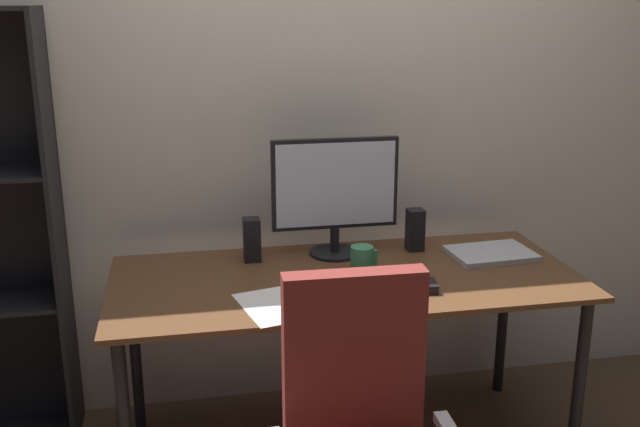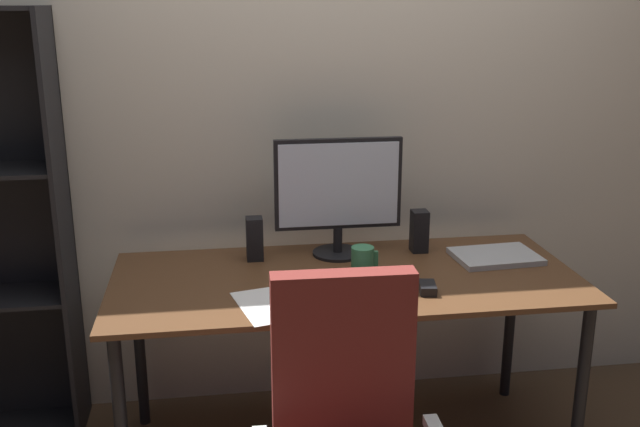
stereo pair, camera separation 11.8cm
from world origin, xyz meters
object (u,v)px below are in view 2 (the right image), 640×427
(desk, at_px, (346,295))
(coffee_mug, at_px, (363,260))
(mouse, at_px, (427,288))
(speaker_left, at_px, (255,239))
(laptop, at_px, (495,256))
(monitor, at_px, (338,190))
(speaker_right, at_px, (419,231))
(keyboard, at_px, (359,294))

(desk, height_order, coffee_mug, coffee_mug)
(desk, height_order, mouse, mouse)
(desk, xyz_separation_m, coffee_mug, (0.07, 0.02, 0.13))
(speaker_left, bearing_deg, laptop, -8.15)
(coffee_mug, relative_size, speaker_left, 0.61)
(monitor, xyz_separation_m, speaker_right, (0.33, -0.01, -0.18))
(desk, xyz_separation_m, speaker_left, (-0.32, 0.23, 0.16))
(keyboard, distance_m, coffee_mug, 0.23)
(monitor, distance_m, speaker_left, 0.38)
(speaker_left, xyz_separation_m, speaker_right, (0.66, 0.00, 0.00))
(monitor, distance_m, laptop, 0.67)
(keyboard, xyz_separation_m, speaker_right, (0.33, 0.43, 0.08))
(mouse, xyz_separation_m, coffee_mug, (-0.19, 0.21, 0.04))
(monitor, relative_size, coffee_mug, 4.79)
(keyboard, distance_m, laptop, 0.67)
(desk, distance_m, speaker_right, 0.44)
(monitor, distance_m, mouse, 0.55)
(laptop, xyz_separation_m, speaker_left, (-0.93, 0.13, 0.07))
(coffee_mug, height_order, laptop, coffee_mug)
(mouse, distance_m, speaker_right, 0.44)
(speaker_right, bearing_deg, laptop, -26.08)
(speaker_right, bearing_deg, desk, -146.02)
(laptop, height_order, speaker_left, speaker_left)
(laptop, bearing_deg, desk, -175.07)
(monitor, bearing_deg, speaker_left, -178.63)
(mouse, height_order, speaker_left, speaker_left)
(monitor, bearing_deg, mouse, -60.50)
(keyboard, relative_size, coffee_mug, 2.78)
(monitor, bearing_deg, speaker_right, -1.37)
(desk, bearing_deg, mouse, -37.10)
(desk, distance_m, speaker_left, 0.43)
(speaker_left, distance_m, speaker_right, 0.66)
(mouse, xyz_separation_m, speaker_left, (-0.57, 0.42, 0.07))
(coffee_mug, height_order, speaker_left, speaker_left)
(laptop, bearing_deg, mouse, -145.40)
(desk, bearing_deg, coffee_mug, 13.17)
(monitor, height_order, keyboard, monitor)
(monitor, bearing_deg, keyboard, -90.28)
(keyboard, relative_size, speaker_right, 1.71)
(desk, distance_m, mouse, 0.33)
(desk, height_order, speaker_right, speaker_right)
(mouse, height_order, speaker_right, speaker_right)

